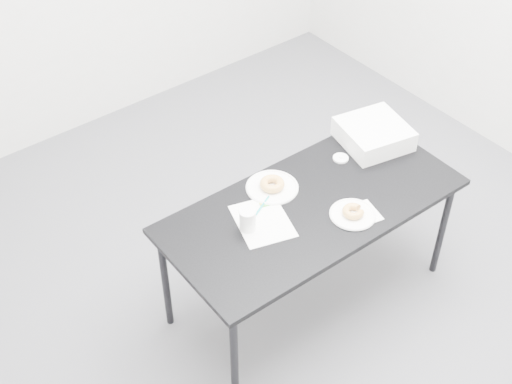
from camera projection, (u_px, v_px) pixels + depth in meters
floor at (274, 290)px, 3.88m from camera, size 4.00×4.00×0.00m
table at (312, 211)px, 3.44m from camera, size 1.48×0.71×0.67m
scorecard at (263, 221)px, 3.32m from camera, size 0.32×0.36×0.00m
logo_patch at (264, 203)px, 3.40m from camera, size 0.06×0.06×0.00m
pen at (262, 205)px, 3.39m from camera, size 0.13×0.07×0.01m
napkin at (362, 214)px, 3.35m from camera, size 0.18×0.18×0.00m
plate_near at (353, 214)px, 3.34m from camera, size 0.22×0.22×0.01m
donut_near at (353, 211)px, 3.33m from camera, size 0.13×0.13×0.03m
plate_far at (272, 187)px, 3.49m from camera, size 0.26×0.26×0.01m
donut_far at (272, 184)px, 3.47m from camera, size 0.16×0.16×0.04m
coffee_cup at (248, 220)px, 3.24m from camera, size 0.08×0.08×0.11m
cup_lid at (341, 158)px, 3.65m from camera, size 0.08×0.08×0.01m
bakery_box at (374, 134)px, 3.72m from camera, size 0.39×0.39×0.11m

